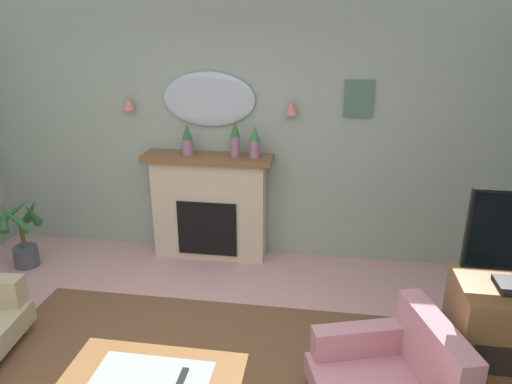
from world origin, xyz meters
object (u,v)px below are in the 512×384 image
object	(u,v)px
fireplace	(209,208)
armchair_beside_couch	(395,379)
wall_sconce_right	(291,107)
framed_picture	(358,99)
wall_mirror	(209,99)
wall_sconce_left	(129,103)
mantel_vase_centre	(187,141)
potted_plant_small_fern	(23,234)
coffee_table	(152,384)
mantel_vase_right	(255,142)
mantel_vase_left	(235,139)
tv_remote	(182,378)

from	to	relation	value
fireplace	armchair_beside_couch	distance (m)	2.70
wall_sconce_right	framed_picture	bearing A→B (deg)	5.27
fireplace	wall_mirror	xyz separation A→B (m)	(0.00, 0.14, 1.14)
wall_mirror	wall_sconce_left	size ratio (longest dim) A/B	6.86
mantel_vase_centre	wall_sconce_right	bearing A→B (deg)	6.52
potted_plant_small_fern	coffee_table	bearing A→B (deg)	-41.77
mantel_vase_right	mantel_vase_centre	bearing A→B (deg)	180.00
mantel_vase_right	framed_picture	size ratio (longest dim) A/B	0.93
mantel_vase_left	mantel_vase_centre	bearing A→B (deg)	180.00
mantel_vase_right	coffee_table	xyz separation A→B (m)	(-0.27, -2.39, -0.94)
mantel_vase_left	wall_mirror	xyz separation A→B (m)	(-0.30, 0.17, 0.36)
wall_mirror	wall_sconce_left	distance (m)	0.85
wall_sconce_left	coffee_table	distance (m)	3.02
mantel_vase_left	mantel_vase_right	xyz separation A→B (m)	(0.20, 0.00, -0.02)
mantel_vase_centre	wall_sconce_left	bearing A→B (deg)	169.54
mantel_vase_left	wall_sconce_left	size ratio (longest dim) A/B	2.65
wall_mirror	wall_sconce_right	world-z (taller)	wall_mirror
mantel_vase_left	armchair_beside_couch	world-z (taller)	mantel_vase_left
wall_sconce_left	coffee_table	world-z (taller)	wall_sconce_left
mantel_vase_right	mantel_vase_left	bearing A→B (deg)	180.00
wall_mirror	fireplace	bearing A→B (deg)	-90.00
mantel_vase_centre	tv_remote	size ratio (longest dim) A/B	2.02
armchair_beside_couch	potted_plant_small_fern	xyz separation A→B (m)	(-3.61, 1.53, 0.06)
fireplace	tv_remote	xyz separation A→B (m)	(0.42, -2.41, -0.12)
wall_mirror	tv_remote	size ratio (longest dim) A/B	6.00
coffee_table	potted_plant_small_fern	size ratio (longest dim) A/B	1.46
wall_mirror	framed_picture	distance (m)	1.50
fireplace	mantel_vase_right	size ratio (longest dim) A/B	4.07
wall_mirror	coffee_table	size ratio (longest dim) A/B	0.87
wall_mirror	wall_sconce_right	xyz separation A→B (m)	(0.85, -0.05, -0.05)
wall_sconce_left	tv_remote	world-z (taller)	wall_sconce_left
coffee_table	armchair_beside_couch	distance (m)	1.54
wall_sconce_left	tv_remote	size ratio (longest dim) A/B	0.88
wall_sconce_left	potted_plant_small_fern	distance (m)	1.77
wall_mirror	mantel_vase_left	bearing A→B (deg)	-29.54
tv_remote	wall_sconce_left	bearing A→B (deg)	116.99
wall_mirror	mantel_vase_right	bearing A→B (deg)	-18.78
wall_mirror	framed_picture	size ratio (longest dim) A/B	2.67
mantel_vase_centre	framed_picture	bearing A→B (deg)	6.04
wall_mirror	armchair_beside_couch	xyz separation A→B (m)	(1.73, -2.20, -1.40)
fireplace	wall_mirror	bearing A→B (deg)	90.00
mantel_vase_left	framed_picture	distance (m)	1.28
fireplace	wall_sconce_left	xyz separation A→B (m)	(-0.85, 0.09, 1.09)
wall_sconce_right	wall_mirror	bearing A→B (deg)	176.63
fireplace	framed_picture	distance (m)	1.91
mantel_vase_right	wall_sconce_right	distance (m)	0.50
wall_mirror	wall_sconce_right	size ratio (longest dim) A/B	6.86
tv_remote	armchair_beside_couch	world-z (taller)	armchair_beside_couch
coffee_table	armchair_beside_couch	xyz separation A→B (m)	(1.49, 0.36, -0.08)
fireplace	potted_plant_small_fern	xyz separation A→B (m)	(-1.89, -0.52, -0.21)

